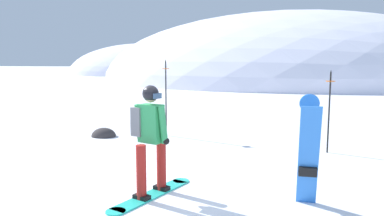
% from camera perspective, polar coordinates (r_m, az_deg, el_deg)
% --- Properties ---
extents(ground_plane, '(300.00, 300.00, 0.00)m').
position_cam_1_polar(ground_plane, '(5.74, -7.94, -13.88)').
color(ground_plane, white).
extents(ridge_peak_main, '(41.31, 37.18, 14.91)m').
position_cam_1_polar(ridge_peak_main, '(43.09, 14.63, 4.22)').
color(ridge_peak_main, white).
rests_on(ridge_peak_main, ground).
extents(ridge_peak_far, '(25.80, 23.22, 10.38)m').
position_cam_1_polar(ridge_peak_far, '(63.03, -7.27, 5.26)').
color(ridge_peak_far, white).
rests_on(ridge_peak_far, ground).
extents(snowboarder_main, '(0.82, 1.74, 1.71)m').
position_cam_1_polar(snowboarder_main, '(5.62, -6.62, -4.55)').
color(snowboarder_main, '#23B7A3').
rests_on(snowboarder_main, ground).
extents(spare_snowboard, '(0.28, 0.44, 1.61)m').
position_cam_1_polar(spare_snowboard, '(5.43, 17.75, -6.37)').
color(spare_snowboard, blue).
rests_on(spare_snowboard, ground).
extents(piste_marker_near, '(0.20, 0.20, 2.14)m').
position_cam_1_polar(piste_marker_near, '(10.17, -4.09, 2.41)').
color(piste_marker_near, black).
rests_on(piste_marker_near, ground).
extents(piste_marker_far, '(0.20, 0.20, 1.89)m').
position_cam_1_polar(piste_marker_far, '(8.78, 20.66, 0.35)').
color(piste_marker_far, black).
rests_on(piste_marker_far, ground).
extents(rock_dark, '(0.70, 0.59, 0.49)m').
position_cam_1_polar(rock_dark, '(10.47, -13.61, -4.34)').
color(rock_dark, '#383333').
rests_on(rock_dark, ground).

